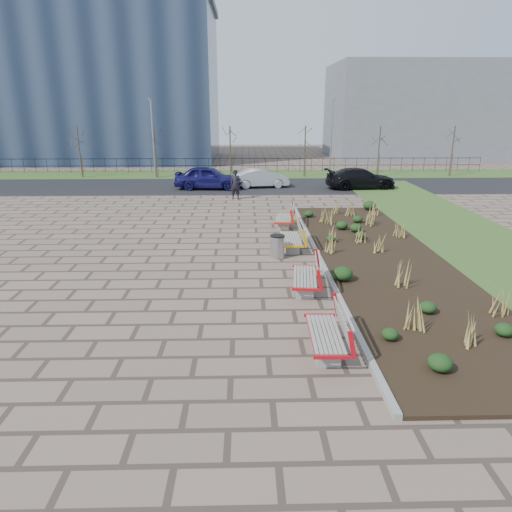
{
  "coord_description": "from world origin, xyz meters",
  "views": [
    {
      "loc": [
        1.16,
        -10.89,
        5.45
      ],
      "look_at": [
        1.5,
        3.0,
        0.9
      ],
      "focal_mm": 32.0,
      "sensor_mm": 36.0,
      "label": 1
    }
  ],
  "objects_px": {
    "pedestrian": "(236,185)",
    "car_silver": "(261,178)",
    "bench_d": "(284,217)",
    "car_blue": "(208,177)",
    "lamp_east": "(331,139)",
    "bench_c": "(291,237)",
    "lamp_west": "(153,139)",
    "litter_bin": "(277,247)",
    "car_black": "(361,178)",
    "bench_b": "(305,275)",
    "bench_a": "(325,331)"
  },
  "relations": [
    {
      "from": "bench_a",
      "to": "car_black",
      "type": "height_order",
      "value": "car_black"
    },
    {
      "from": "lamp_west",
      "to": "lamp_east",
      "type": "relative_size",
      "value": 1.0
    },
    {
      "from": "bench_a",
      "to": "bench_c",
      "type": "bearing_deg",
      "value": 91.61
    },
    {
      "from": "pedestrian",
      "to": "lamp_west",
      "type": "relative_size",
      "value": 0.3
    },
    {
      "from": "litter_bin",
      "to": "bench_a",
      "type": "bearing_deg",
      "value": -84.76
    },
    {
      "from": "car_blue",
      "to": "lamp_east",
      "type": "distance_m",
      "value": 10.92
    },
    {
      "from": "bench_b",
      "to": "car_blue",
      "type": "bearing_deg",
      "value": 109.83
    },
    {
      "from": "car_silver",
      "to": "lamp_west",
      "type": "distance_m",
      "value": 9.78
    },
    {
      "from": "bench_c",
      "to": "lamp_west",
      "type": "xyz_separation_m",
      "value": [
        -9.0,
        19.39,
        2.54
      ]
    },
    {
      "from": "bench_b",
      "to": "lamp_west",
      "type": "distance_m",
      "value": 25.46
    },
    {
      "from": "car_silver",
      "to": "lamp_east",
      "type": "bearing_deg",
      "value": -59.09
    },
    {
      "from": "bench_a",
      "to": "bench_c",
      "type": "height_order",
      "value": "same"
    },
    {
      "from": "litter_bin",
      "to": "lamp_west",
      "type": "xyz_separation_m",
      "value": [
        -8.36,
        20.51,
        2.6
      ]
    },
    {
      "from": "lamp_west",
      "to": "car_blue",
      "type": "bearing_deg",
      "value": -47.98
    },
    {
      "from": "car_blue",
      "to": "car_silver",
      "type": "bearing_deg",
      "value": -78.05
    },
    {
      "from": "bench_b",
      "to": "bench_c",
      "type": "relative_size",
      "value": 1.0
    },
    {
      "from": "bench_a",
      "to": "pedestrian",
      "type": "height_order",
      "value": "pedestrian"
    },
    {
      "from": "lamp_east",
      "to": "pedestrian",
      "type": "bearing_deg",
      "value": -129.98
    },
    {
      "from": "pedestrian",
      "to": "lamp_west",
      "type": "bearing_deg",
      "value": 132.24
    },
    {
      "from": "pedestrian",
      "to": "lamp_east",
      "type": "relative_size",
      "value": 0.3
    },
    {
      "from": "car_blue",
      "to": "pedestrian",
      "type": "bearing_deg",
      "value": -148.96
    },
    {
      "from": "bench_d",
      "to": "lamp_east",
      "type": "bearing_deg",
      "value": 79.99
    },
    {
      "from": "car_silver",
      "to": "lamp_east",
      "type": "distance_m",
      "value": 7.69
    },
    {
      "from": "litter_bin",
      "to": "pedestrian",
      "type": "bearing_deg",
      "value": 98.7
    },
    {
      "from": "bench_a",
      "to": "car_silver",
      "type": "bearing_deg",
      "value": 93.35
    },
    {
      "from": "litter_bin",
      "to": "car_black",
      "type": "xyz_separation_m",
      "value": [
        6.85,
        15.26,
        0.29
      ]
    },
    {
      "from": "bench_c",
      "to": "car_black",
      "type": "distance_m",
      "value": 15.45
    },
    {
      "from": "bench_d",
      "to": "car_black",
      "type": "xyz_separation_m",
      "value": [
        6.21,
        10.54,
        0.22
      ]
    },
    {
      "from": "car_black",
      "to": "lamp_east",
      "type": "height_order",
      "value": "lamp_east"
    },
    {
      "from": "car_blue",
      "to": "lamp_east",
      "type": "xyz_separation_m",
      "value": [
        9.37,
        5.14,
        2.23
      ]
    },
    {
      "from": "bench_d",
      "to": "pedestrian",
      "type": "height_order",
      "value": "pedestrian"
    },
    {
      "from": "bench_b",
      "to": "car_silver",
      "type": "relative_size",
      "value": 0.54
    },
    {
      "from": "lamp_west",
      "to": "bench_a",
      "type": "bearing_deg",
      "value": -71.84
    },
    {
      "from": "bench_d",
      "to": "lamp_east",
      "type": "xyz_separation_m",
      "value": [
        5.0,
        15.78,
        2.54
      ]
    },
    {
      "from": "car_silver",
      "to": "bench_c",
      "type": "bearing_deg",
      "value": 174.77
    },
    {
      "from": "car_silver",
      "to": "lamp_west",
      "type": "height_order",
      "value": "lamp_west"
    },
    {
      "from": "car_blue",
      "to": "car_silver",
      "type": "height_order",
      "value": "car_blue"
    },
    {
      "from": "bench_c",
      "to": "car_silver",
      "type": "relative_size",
      "value": 0.54
    },
    {
      "from": "bench_d",
      "to": "car_blue",
      "type": "bearing_deg",
      "value": 119.89
    },
    {
      "from": "bench_b",
      "to": "lamp_east",
      "type": "distance_m",
      "value": 24.34
    },
    {
      "from": "bench_c",
      "to": "bench_d",
      "type": "xyz_separation_m",
      "value": [
        0.0,
        3.61,
        0.0
      ]
    },
    {
      "from": "bench_a",
      "to": "car_black",
      "type": "relative_size",
      "value": 0.43
    },
    {
      "from": "bench_a",
      "to": "car_blue",
      "type": "xyz_separation_m",
      "value": [
        -4.37,
        22.29,
        0.31
      ]
    },
    {
      "from": "bench_d",
      "to": "pedestrian",
      "type": "xyz_separation_m",
      "value": [
        -2.42,
        6.93,
        0.41
      ]
    },
    {
      "from": "bench_c",
      "to": "lamp_east",
      "type": "bearing_deg",
      "value": 75.89
    },
    {
      "from": "bench_b",
      "to": "pedestrian",
      "type": "bearing_deg",
      "value": 105.83
    },
    {
      "from": "pedestrian",
      "to": "lamp_east",
      "type": "distance_m",
      "value": 11.74
    },
    {
      "from": "pedestrian",
      "to": "car_silver",
      "type": "bearing_deg",
      "value": 73.59
    },
    {
      "from": "pedestrian",
      "to": "car_silver",
      "type": "xyz_separation_m",
      "value": [
        1.72,
        4.27,
        -0.25
      ]
    },
    {
      "from": "bench_c",
      "to": "lamp_west",
      "type": "relative_size",
      "value": 0.35
    }
  ]
}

